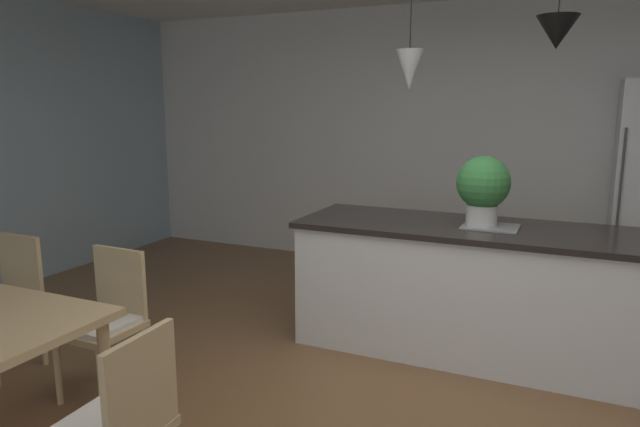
# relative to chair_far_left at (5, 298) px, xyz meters

# --- Properties ---
(wall_back_kitchen) EXTENTS (10.00, 0.12, 2.70)m
(wall_back_kitchen) POSITION_rel_chair_far_left_xyz_m (2.54, 3.52, 0.88)
(wall_back_kitchen) COLOR silver
(wall_back_kitchen) RESTS_ON ground_plane
(chair_far_left) EXTENTS (0.41, 0.41, 0.87)m
(chair_far_left) POSITION_rel_chair_far_left_xyz_m (0.00, 0.00, 0.00)
(chair_far_left) COLOR tan
(chair_far_left) RESTS_ON ground_plane
(chair_kitchen_end) EXTENTS (0.41, 0.41, 0.87)m
(chair_kitchen_end) POSITION_rel_chair_far_left_xyz_m (1.75, -0.84, 0.00)
(chair_kitchen_end) COLOR tan
(chair_kitchen_end) RESTS_ON ground_plane
(chair_far_right) EXTENTS (0.41, 0.41, 0.87)m
(chair_far_right) POSITION_rel_chair_far_left_xyz_m (0.86, 0.00, 0.00)
(chair_far_right) COLOR tan
(chair_far_right) RESTS_ON ground_plane
(kitchen_island) EXTENTS (2.34, 0.84, 0.91)m
(kitchen_island) POSITION_rel_chair_far_left_xyz_m (2.68, 1.51, -0.01)
(kitchen_island) COLOR silver
(kitchen_island) RESTS_ON ground_plane
(pendant_over_island_main) EXTENTS (0.18, 0.18, 0.90)m
(pendant_over_island_main) POSITION_rel_chair_far_left_xyz_m (2.22, 1.51, 1.47)
(pendant_over_island_main) COLOR black
(pendant_over_island_aux) EXTENTS (0.26, 0.26, 0.66)m
(pendant_over_island_aux) POSITION_rel_chair_far_left_xyz_m (3.13, 1.51, 1.66)
(pendant_over_island_aux) COLOR black
(potted_plant_on_island) EXTENTS (0.35, 0.35, 0.48)m
(potted_plant_on_island) POSITION_rel_chair_far_left_xyz_m (2.75, 1.51, 0.70)
(potted_plant_on_island) COLOR beige
(potted_plant_on_island) RESTS_ON kitchen_island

